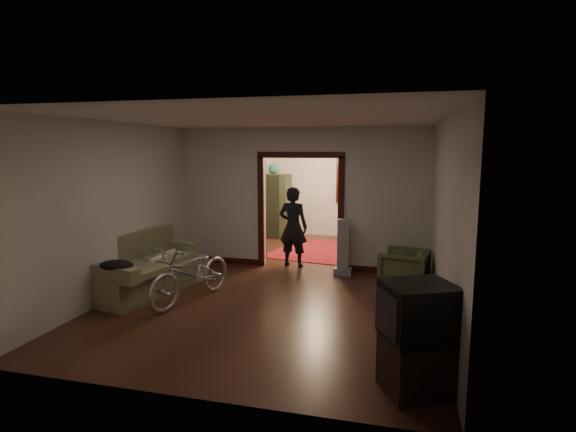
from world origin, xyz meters
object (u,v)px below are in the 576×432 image
(locker, at_px, (274,206))
(desk, at_px, (360,228))
(person, at_px, (293,227))
(armchair, at_px, (404,270))
(sofa, at_px, (148,263))
(bicycle, at_px, (192,273))

(locker, distance_m, desk, 2.37)
(person, distance_m, desk, 3.10)
(armchair, relative_size, locker, 0.45)
(sofa, relative_size, desk, 2.25)
(bicycle, bearing_deg, armchair, 39.36)
(sofa, bearing_deg, bicycle, -4.38)
(sofa, height_order, bicycle, sofa)
(armchair, height_order, person, person)
(sofa, height_order, armchair, sofa)
(sofa, relative_size, locker, 1.22)
(bicycle, xyz_separation_m, person, (1.04, 2.47, 0.36))
(sofa, bearing_deg, person, 60.56)
(person, relative_size, desk, 1.75)
(sofa, height_order, locker, locker)
(bicycle, bearing_deg, locker, 107.91)
(person, height_order, locker, locker)
(person, relative_size, locker, 0.95)
(person, bearing_deg, sofa, 54.12)
(sofa, distance_m, locker, 5.14)
(locker, relative_size, desk, 1.84)
(armchair, bearing_deg, person, -104.26)
(armchair, distance_m, desk, 4.09)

